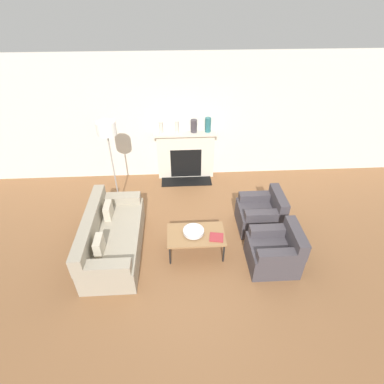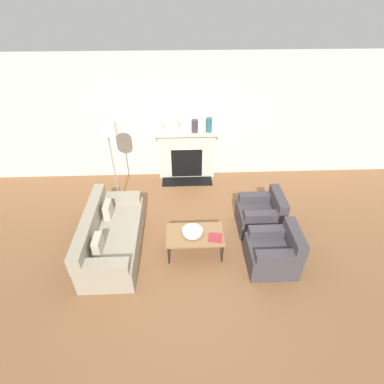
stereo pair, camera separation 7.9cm
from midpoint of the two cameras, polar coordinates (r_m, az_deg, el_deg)
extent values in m
plane|color=brown|center=(5.67, 0.04, -10.84)|extent=(18.00, 18.00, 0.00)
cube|color=silver|center=(7.05, -1.23, 13.70)|extent=(18.00, 0.06, 2.90)
cube|color=beige|center=(7.32, -1.51, 6.92)|extent=(1.35, 0.20, 1.14)
cube|color=black|center=(7.32, -1.46, 5.51)|extent=(0.74, 0.04, 0.74)
cube|color=black|center=(7.37, -1.36, 2.06)|extent=(1.22, 0.40, 0.02)
cube|color=beige|center=(7.02, -1.58, 11.04)|extent=(1.47, 0.28, 0.05)
cube|color=#9E937F|center=(5.68, -14.84, -9.06)|extent=(0.91, 1.95, 0.46)
cube|color=#9E937F|center=(5.49, -19.22, -6.02)|extent=(0.20, 1.95, 0.36)
cube|color=#9E937F|center=(4.88, -16.99, -13.63)|extent=(0.84, 0.22, 0.17)
cube|color=#9E937F|center=(6.11, -14.06, -1.21)|extent=(0.84, 0.22, 0.17)
cube|color=#C0B49C|center=(5.15, -17.72, -9.60)|extent=(0.12, 0.32, 0.28)
cube|color=#C0B49C|center=(5.78, -16.06, -3.39)|extent=(0.12, 0.32, 0.28)
cube|color=#423D42|center=(5.44, 14.62, -11.52)|extent=(0.82, 0.75, 0.45)
cube|color=#423D42|center=(5.27, 18.72, -8.27)|extent=(0.18, 0.75, 0.33)
cube|color=#423D42|center=(5.42, 14.32, -7.12)|extent=(0.74, 0.18, 0.16)
cube|color=#423D42|center=(5.04, 16.01, -11.55)|extent=(0.74, 0.18, 0.16)
cube|color=#423D42|center=(6.11, 12.23, -4.75)|extent=(0.82, 0.75, 0.45)
cube|color=#423D42|center=(5.96, 15.76, -1.71)|extent=(0.18, 0.75, 0.33)
cube|color=#423D42|center=(6.14, 11.98, -0.85)|extent=(0.74, 0.18, 0.16)
cube|color=#423D42|center=(5.71, 13.27, -4.31)|extent=(0.74, 0.18, 0.16)
cube|color=olive|center=(5.34, 0.33, -8.13)|extent=(1.02, 0.62, 0.03)
cylinder|color=black|center=(5.31, -4.65, -11.99)|extent=(0.03, 0.03, 0.40)
cylinder|color=black|center=(5.35, 5.62, -11.54)|extent=(0.03, 0.03, 0.40)
cylinder|color=black|center=(5.68, -4.61, -7.96)|extent=(0.03, 0.03, 0.40)
cylinder|color=black|center=(5.72, 4.89, -7.59)|extent=(0.03, 0.03, 0.40)
cylinder|color=silver|center=(5.33, -0.14, -7.82)|extent=(0.13, 0.13, 0.02)
cylinder|color=silver|center=(5.31, -0.14, -7.49)|extent=(0.37, 0.37, 0.06)
cube|color=#9E2D33|center=(5.27, 4.25, -8.60)|extent=(0.27, 0.25, 0.02)
cylinder|color=gray|center=(6.87, -13.92, -2.05)|extent=(0.34, 0.34, 0.03)
cylinder|color=gray|center=(6.39, -15.02, 4.03)|extent=(0.03, 0.03, 1.69)
cylinder|color=white|center=(5.96, -16.42, 11.60)|extent=(0.37, 0.37, 0.25)
cylinder|color=beige|center=(6.99, -6.25, 12.13)|extent=(0.08, 0.08, 0.26)
cylinder|color=beige|center=(6.98, -3.24, 12.28)|extent=(0.10, 0.10, 0.27)
cylinder|color=#3D383D|center=(6.98, 0.01, 12.46)|extent=(0.15, 0.15, 0.29)
cylinder|color=#28666B|center=(7.00, 2.74, 12.66)|extent=(0.14, 0.14, 0.33)
camera|label=1|loc=(0.04, -90.36, -0.26)|focal=28.00mm
camera|label=2|loc=(0.04, 89.64, 0.26)|focal=28.00mm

